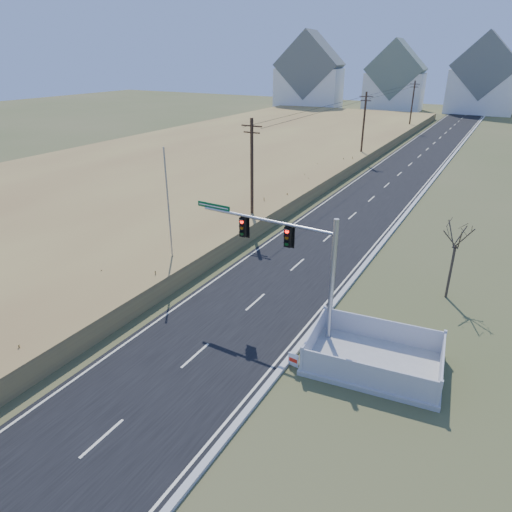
{
  "coord_description": "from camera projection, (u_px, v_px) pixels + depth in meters",
  "views": [
    {
      "loc": [
        11.56,
        -16.55,
        13.55
      ],
      "look_at": [
        0.42,
        3.33,
        3.4
      ],
      "focal_mm": 32.0,
      "sensor_mm": 36.0,
      "label": 1
    }
  ],
  "objects": [
    {
      "name": "utility_pole_mid",
      "position": [
        363.0,
        126.0,
        60.72
      ],
      "size": [
        1.8,
        0.26,
        9.0
      ],
      "color": "#422D1E",
      "rests_on": "ground"
    },
    {
      "name": "road",
      "position": [
        416.0,
        159.0,
        63.69
      ],
      "size": [
        8.0,
        180.0,
        0.06
      ],
      "primitive_type": "cube",
      "color": "black",
      "rests_on": "ground"
    },
    {
      "name": "reed_marsh",
      "position": [
        233.0,
        150.0,
        66.19
      ],
      "size": [
        38.0,
        110.0,
        1.3
      ],
      "primitive_type": "cube",
      "color": "#AA984C",
      "rests_on": "ground"
    },
    {
      "name": "condo_nw",
      "position": [
        309.0,
        78.0,
        117.38
      ],
      "size": [
        17.69,
        13.38,
        19.05
      ],
      "rotation": [
        0.0,
        0.0,
        0.14
      ],
      "color": "white",
      "rests_on": "ground"
    },
    {
      "name": "ground",
      "position": [
        218.0,
        336.0,
        23.87
      ],
      "size": [
        260.0,
        260.0,
        0.0
      ],
      "primitive_type": "plane",
      "color": "#475127",
      "rests_on": "ground"
    },
    {
      "name": "condo_nnw",
      "position": [
        395.0,
        82.0,
        115.13
      ],
      "size": [
        14.93,
        11.17,
        17.03
      ],
      "rotation": [
        0.0,
        0.0,
        0.07
      ],
      "color": "white",
      "rests_on": "ground"
    },
    {
      "name": "utility_pole_near",
      "position": [
        252.0,
        173.0,
        36.81
      ],
      "size": [
        1.8,
        0.26,
        9.0
      ],
      "color": "#422D1E",
      "rests_on": "ground"
    },
    {
      "name": "flagpole",
      "position": [
        170.0,
        226.0,
        29.3
      ],
      "size": [
        0.38,
        0.38,
        8.43
      ],
      "color": "#B7B5AD",
      "rests_on": "ground"
    },
    {
      "name": "open_sign",
      "position": [
        293.0,
        360.0,
        21.43
      ],
      "size": [
        0.55,
        0.12,
        0.67
      ],
      "rotation": [
        0.0,
        0.0,
        -0.11
      ],
      "color": "white",
      "rests_on": "ground"
    },
    {
      "name": "traffic_signal_mast",
      "position": [
        299.0,
        260.0,
        22.72
      ],
      "size": [
        8.33,
        0.68,
        6.63
      ],
      "rotation": [
        0.0,
        0.0,
        -0.04
      ],
      "color": "#9EA0A5",
      "rests_on": "ground"
    },
    {
      "name": "fence_enclosure",
      "position": [
        373.0,
        360.0,
        21.53
      ],
      "size": [
        6.62,
        4.88,
        1.41
      ],
      "rotation": [
        0.0,
        0.0,
        0.11
      ],
      "color": "#B7B5AD",
      "rests_on": "ground"
    },
    {
      "name": "utility_pole_far",
      "position": [
        412.0,
        105.0,
        84.62
      ],
      "size": [
        1.8,
        0.26,
        9.0
      ],
      "color": "#422D1E",
      "rests_on": "ground"
    },
    {
      "name": "curb",
      "position": [
        448.0,
        162.0,
        61.81
      ],
      "size": [
        0.3,
        180.0,
        0.18
      ],
      "primitive_type": "cube",
      "color": "#B2AFA8",
      "rests_on": "ground"
    },
    {
      "name": "condo_n",
      "position": [
        483.0,
        80.0,
        109.11
      ],
      "size": [
        15.27,
        10.2,
        18.54
      ],
      "color": "white",
      "rests_on": "ground"
    },
    {
      "name": "bare_tree",
      "position": [
        458.0,
        234.0,
        26.05
      ],
      "size": [
        1.91,
        1.91,
        5.07
      ],
      "color": "#4C3F33",
      "rests_on": "ground"
    }
  ]
}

